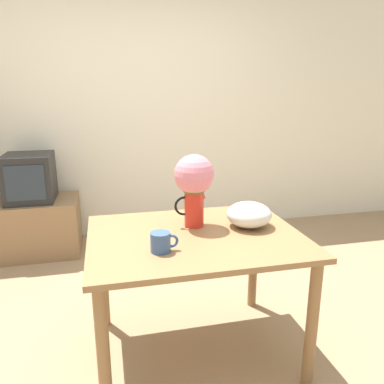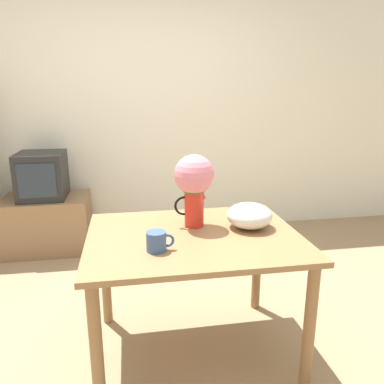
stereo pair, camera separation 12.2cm
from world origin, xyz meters
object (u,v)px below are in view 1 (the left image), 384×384
Objects in this scene: white_bowl at (249,214)px; tv_set at (30,178)px; flower_vase at (194,181)px; coffee_mug at (161,242)px.

tv_set is (-1.46, 1.65, -0.08)m from white_bowl.
flower_vase is 0.37m from white_bowl.
white_bowl is at bearing -14.48° from flower_vase.
flower_vase is 1.61× the size of white_bowl.
coffee_mug is 0.52× the size of white_bowl.
flower_vase reaches higher than tv_set.
tv_set reaches higher than white_bowl.
flower_vase is 1.97m from tv_set.
tv_set reaches higher than coffee_mug.
coffee_mug is 0.59m from white_bowl.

